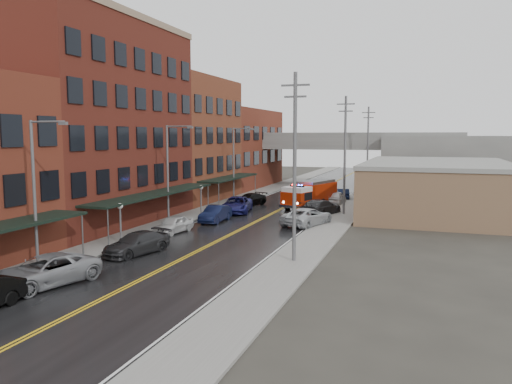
% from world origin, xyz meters
% --- Properties ---
extents(ground, '(220.00, 220.00, 0.00)m').
position_xyz_m(ground, '(0.00, 0.00, 0.00)').
color(ground, '#2D2B26').
rests_on(ground, ground).
extents(road, '(11.00, 160.00, 0.02)m').
position_xyz_m(road, '(0.00, 30.00, 0.01)').
color(road, black).
rests_on(road, ground).
extents(sidewalk_left, '(3.00, 160.00, 0.15)m').
position_xyz_m(sidewalk_left, '(-7.30, 30.00, 0.07)').
color(sidewalk_left, slate).
rests_on(sidewalk_left, ground).
extents(sidewalk_right, '(3.00, 160.00, 0.15)m').
position_xyz_m(sidewalk_right, '(7.30, 30.00, 0.07)').
color(sidewalk_right, slate).
rests_on(sidewalk_right, ground).
extents(curb_left, '(0.30, 160.00, 0.15)m').
position_xyz_m(curb_left, '(-5.65, 30.00, 0.07)').
color(curb_left, gray).
rests_on(curb_left, ground).
extents(curb_right, '(0.30, 160.00, 0.15)m').
position_xyz_m(curb_right, '(5.65, 30.00, 0.07)').
color(curb_right, gray).
rests_on(curb_right, ground).
extents(brick_building_b, '(9.00, 20.00, 18.00)m').
position_xyz_m(brick_building_b, '(-13.30, 23.00, 9.00)').
color(brick_building_b, '#581F17').
rests_on(brick_building_b, ground).
extents(brick_building_c, '(9.00, 15.00, 15.00)m').
position_xyz_m(brick_building_c, '(-13.30, 40.50, 7.50)').
color(brick_building_c, brown).
rests_on(brick_building_c, ground).
extents(brick_building_far, '(9.00, 20.00, 12.00)m').
position_xyz_m(brick_building_far, '(-13.30, 58.00, 6.00)').
color(brick_building_far, brown).
rests_on(brick_building_far, ground).
extents(tan_building, '(14.00, 22.00, 5.00)m').
position_xyz_m(tan_building, '(16.00, 40.00, 2.50)').
color(tan_building, brown).
rests_on(tan_building, ground).
extents(right_far_block, '(18.00, 30.00, 8.00)m').
position_xyz_m(right_far_block, '(18.00, 70.00, 4.00)').
color(right_far_block, slate).
rests_on(right_far_block, ground).
extents(awning_1, '(2.60, 18.00, 3.09)m').
position_xyz_m(awning_1, '(-7.49, 23.00, 2.99)').
color(awning_1, black).
rests_on(awning_1, ground).
extents(awning_2, '(2.60, 13.00, 3.09)m').
position_xyz_m(awning_2, '(-7.49, 40.50, 2.99)').
color(awning_2, black).
rests_on(awning_2, ground).
extents(globe_lamp_1, '(0.44, 0.44, 3.12)m').
position_xyz_m(globe_lamp_1, '(-6.40, 16.00, 2.31)').
color(globe_lamp_1, '#59595B').
rests_on(globe_lamp_1, ground).
extents(globe_lamp_2, '(0.44, 0.44, 3.12)m').
position_xyz_m(globe_lamp_2, '(-6.40, 30.00, 2.31)').
color(globe_lamp_2, '#59595B').
rests_on(globe_lamp_2, ground).
extents(street_lamp_0, '(2.64, 0.22, 9.00)m').
position_xyz_m(street_lamp_0, '(-6.55, 8.00, 5.19)').
color(street_lamp_0, '#59595B').
rests_on(street_lamp_0, ground).
extents(street_lamp_1, '(2.64, 0.22, 9.00)m').
position_xyz_m(street_lamp_1, '(-6.55, 24.00, 5.19)').
color(street_lamp_1, '#59595B').
rests_on(street_lamp_1, ground).
extents(street_lamp_2, '(2.64, 0.22, 9.00)m').
position_xyz_m(street_lamp_2, '(-6.55, 40.00, 5.19)').
color(street_lamp_2, '#59595B').
rests_on(street_lamp_2, ground).
extents(utility_pole_0, '(1.80, 0.24, 12.00)m').
position_xyz_m(utility_pole_0, '(7.20, 15.00, 6.31)').
color(utility_pole_0, '#59595B').
rests_on(utility_pole_0, ground).
extents(utility_pole_1, '(1.80, 0.24, 12.00)m').
position_xyz_m(utility_pole_1, '(7.20, 35.00, 6.31)').
color(utility_pole_1, '#59595B').
rests_on(utility_pole_1, ground).
extents(utility_pole_2, '(1.80, 0.24, 12.00)m').
position_xyz_m(utility_pole_2, '(7.20, 55.00, 6.31)').
color(utility_pole_2, '#59595B').
rests_on(utility_pole_2, ground).
extents(overpass, '(40.00, 10.00, 7.50)m').
position_xyz_m(overpass, '(0.00, 62.00, 5.99)').
color(overpass, slate).
rests_on(overpass, ground).
extents(fire_truck, '(5.11, 8.59, 2.99)m').
position_xyz_m(fire_truck, '(2.67, 39.36, 1.62)').
color(fire_truck, '#9D1F07').
rests_on(fire_truck, ground).
extents(parked_car_left_2, '(4.27, 6.47, 1.65)m').
position_xyz_m(parked_car_left_2, '(-4.28, 5.80, 0.83)').
color(parked_car_left_2, gray).
rests_on(parked_car_left_2, ground).
extents(parked_car_left_3, '(3.35, 5.51, 1.49)m').
position_xyz_m(parked_car_left_3, '(-3.60, 13.72, 0.75)').
color(parked_car_left_3, '#28292B').
rests_on(parked_car_left_3, ground).
extents(parked_car_left_4, '(2.20, 4.37, 1.43)m').
position_xyz_m(parked_car_left_4, '(-4.80, 21.20, 0.71)').
color(parked_car_left_4, silver).
rests_on(parked_car_left_4, ground).
extents(parked_car_left_5, '(1.70, 4.70, 1.54)m').
position_xyz_m(parked_car_left_5, '(-3.60, 27.20, 0.77)').
color(parked_car_left_5, '#0E1433').
rests_on(parked_car_left_5, ground).
extents(parked_car_left_6, '(3.97, 6.41, 1.66)m').
position_xyz_m(parked_car_left_6, '(-3.77, 33.20, 0.83)').
color(parked_car_left_6, '#171756').
rests_on(parked_car_left_6, ground).
extents(parked_car_left_7, '(3.39, 5.24, 1.41)m').
position_xyz_m(parked_car_left_7, '(-4.24, 38.51, 0.71)').
color(parked_car_left_7, black).
rests_on(parked_car_left_7, ground).
extents(parked_car_right_0, '(4.32, 6.35, 1.62)m').
position_xyz_m(parked_car_right_0, '(5.00, 28.18, 0.81)').
color(parked_car_right_0, '#B0B5B9').
rests_on(parked_car_right_0, ground).
extents(parked_car_right_1, '(3.76, 6.13, 1.66)m').
position_xyz_m(parked_car_right_1, '(5.00, 34.20, 0.83)').
color(parked_car_right_1, '#2B2B2E').
rests_on(parked_car_right_1, ground).
extents(parked_car_right_2, '(1.96, 4.61, 1.56)m').
position_xyz_m(parked_car_right_2, '(5.00, 43.09, 0.78)').
color(parked_car_right_2, silver).
rests_on(parked_car_right_2, ground).
extents(parked_car_right_3, '(2.31, 4.32, 1.35)m').
position_xyz_m(parked_car_right_3, '(5.00, 48.04, 0.68)').
color(parked_car_right_3, black).
rests_on(parked_car_right_3, ground).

